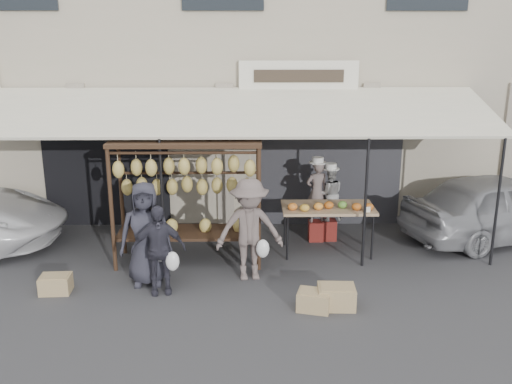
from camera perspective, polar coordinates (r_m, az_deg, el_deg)
The scene contains 16 objects.
ground_plane at distance 9.18m, azimuth -3.77°, elevation -10.29°, with size 90.00×90.00×0.00m, color #2D2D30.
shophouse at distance 14.72m, azimuth -2.77°, elevation 14.41°, with size 24.00×6.15×7.30m.
awning at distance 10.61m, azimuth -3.38°, elevation 7.93°, with size 10.00×2.35×2.92m.
banana_rack at distance 9.95m, azimuth -6.96°, elevation 1.37°, with size 2.60×0.90×2.24m.
produce_table at distance 10.57m, azimuth 7.26°, elevation -1.66°, with size 1.70×0.90×1.04m.
vendor_left at distance 11.16m, azimuth 6.11°, elevation 0.04°, with size 0.44×0.29×1.22m, color #695C59.
vendor_right at distance 11.25m, azimuth 7.40°, elevation -0.19°, with size 0.52×0.41×1.08m, color gray.
customer_left at distance 9.43m, azimuth -10.96°, elevation -4.12°, with size 0.84×0.55×1.73m, color #2A2934.
customer_mid at distance 9.12m, azimuth -9.74°, elevation -5.70°, with size 0.85×0.35×1.45m, color #302F3A.
customer_right at distance 9.43m, azimuth -0.66°, elevation -3.78°, with size 1.12×0.64×1.73m, color #635652.
stool_left at distance 11.41m, azimuth 5.99°, elevation -3.86°, with size 0.28×0.28×0.40m, color maroon.
stool_right at distance 11.48m, azimuth 7.27°, elevation -3.74°, with size 0.29×0.29×0.41m, color maroon.
crate_near_a at distance 8.73m, azimuth 5.81°, elevation -10.75°, with size 0.48×0.37×0.29m, color tan.
crate_near_b at distance 8.83m, azimuth 8.03°, elevation -10.34°, with size 0.56×0.42×0.33m, color tan.
crate_far at distance 9.74m, azimuth -19.39°, elevation -8.68°, with size 0.47×0.36×0.28m, color tan.
sedan at distance 12.28m, azimuth 23.24°, elevation -1.34°, with size 1.59×3.95×1.35m, color gray.
Camera 1 is at (0.47, -8.22, 4.07)m, focal length 40.00 mm.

